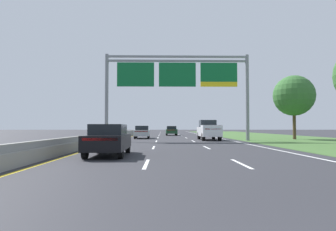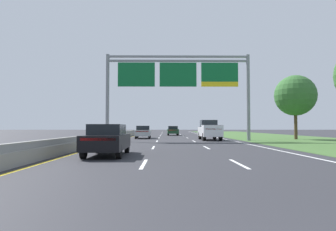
{
  "view_description": "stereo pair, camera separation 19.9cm",
  "coord_description": "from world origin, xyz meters",
  "views": [
    {
      "loc": [
        -1.21,
        -0.98,
        1.44
      ],
      "look_at": [
        -0.82,
        21.08,
        2.29
      ],
      "focal_mm": 31.44,
      "sensor_mm": 36.0,
      "label": 1
    },
    {
      "loc": [
        -1.01,
        -0.98,
        1.44
      ],
      "look_at": [
        -0.82,
        21.08,
        2.29
      ],
      "focal_mm": 31.44,
      "sensor_mm": 36.0,
      "label": 2
    }
  ],
  "objects": [
    {
      "name": "ground_plane",
      "position": [
        0.0,
        35.0,
        0.0
      ],
      "size": [
        220.0,
        220.0,
        0.0
      ],
      "primitive_type": "plane",
      "color": "#2B2B30"
    },
    {
      "name": "lane_striping",
      "position": [
        0.0,
        34.54,
        0.0
      ],
      "size": [
        11.96,
        106.0,
        0.01
      ],
      "color": "white",
      "rests_on": "ground"
    },
    {
      "name": "pickup_truck_white",
      "position": [
        3.84,
        31.3,
        1.07
      ],
      "size": [
        2.0,
        5.4,
        2.2
      ],
      "rotation": [
        0.0,
        0.0,
        1.57
      ],
      "color": "silver",
      "rests_on": "ground"
    },
    {
      "name": "car_black_left_lane_sedan",
      "position": [
        -3.92,
        13.83,
        0.82
      ],
      "size": [
        1.86,
        4.42,
        1.57
      ],
      "rotation": [
        0.0,
        0.0,
        1.58
      ],
      "color": "black",
      "rests_on": "ground"
    },
    {
      "name": "car_silver_left_lane_sedan",
      "position": [
        -3.8,
        35.79,
        0.82
      ],
      "size": [
        1.93,
        4.45,
        1.57
      ],
      "rotation": [
        0.0,
        0.0,
        1.6
      ],
      "color": "#B2B5BA",
      "rests_on": "ground"
    },
    {
      "name": "overhead_sign_gantry",
      "position": [
        0.3,
        29.44,
        6.44
      ],
      "size": [
        15.06,
        0.42,
        9.02
      ],
      "color": "gray",
      "rests_on": "ground"
    },
    {
      "name": "median_barrier_concrete",
      "position": [
        -6.6,
        35.0,
        0.35
      ],
      "size": [
        0.6,
        110.0,
        0.85
      ],
      "color": "gray",
      "rests_on": "ground"
    },
    {
      "name": "roadside_tree_mid",
      "position": [
        13.97,
        32.64,
        5.04
      ],
      "size": [
        4.68,
        4.68,
        7.4
      ],
      "color": "#4C3823",
      "rests_on": "ground"
    },
    {
      "name": "grass_verge_right",
      "position": [
        13.95,
        35.0,
        0.01
      ],
      "size": [
        14.0,
        110.0,
        0.02
      ],
      "primitive_type": "cube",
      "color": "#3D602D",
      "rests_on": "ground"
    },
    {
      "name": "car_darkgreen_centre_lane_sedan",
      "position": [
        0.24,
        48.86,
        0.82
      ],
      "size": [
        1.89,
        4.43,
        1.57
      ],
      "rotation": [
        0.0,
        0.0,
        1.59
      ],
      "color": "#193D23",
      "rests_on": "ground"
    }
  ]
}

